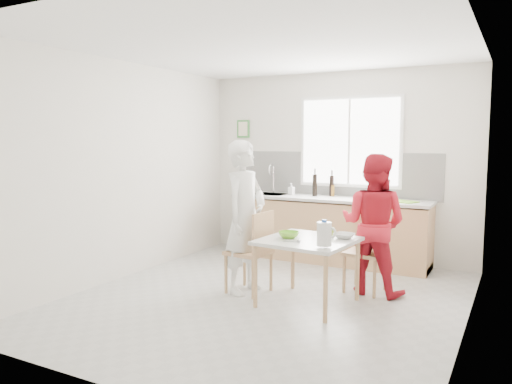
# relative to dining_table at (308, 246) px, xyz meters

# --- Properties ---
(ground) EXTENTS (4.50, 4.50, 0.00)m
(ground) POSITION_rel_dining_table_xyz_m (-0.45, -0.08, -0.62)
(ground) COLOR #B7B7B2
(ground) RESTS_ON ground
(room_shell) EXTENTS (4.50, 4.50, 4.50)m
(room_shell) POSITION_rel_dining_table_xyz_m (-0.45, -0.08, 1.02)
(room_shell) COLOR silver
(room_shell) RESTS_ON ground
(window) EXTENTS (1.50, 0.06, 1.30)m
(window) POSITION_rel_dining_table_xyz_m (-0.25, 2.15, 1.08)
(window) COLOR white
(window) RESTS_ON room_shell
(backsplash) EXTENTS (3.00, 0.02, 0.65)m
(backsplash) POSITION_rel_dining_table_xyz_m (-0.45, 2.16, 0.60)
(backsplash) COLOR white
(backsplash) RESTS_ON room_shell
(picture_frame) EXTENTS (0.22, 0.03, 0.28)m
(picture_frame) POSITION_rel_dining_table_xyz_m (-2.00, 2.16, 1.28)
(picture_frame) COLOR #3F893E
(picture_frame) RESTS_ON room_shell
(kitchen_counter) EXTENTS (2.84, 0.64, 1.37)m
(kitchen_counter) POSITION_rel_dining_table_xyz_m (-0.45, 1.87, -0.21)
(kitchen_counter) COLOR tan
(kitchen_counter) RESTS_ON ground
(dining_table) EXTENTS (0.98, 0.98, 0.70)m
(dining_table) POSITION_rel_dining_table_xyz_m (0.00, 0.00, 0.00)
(dining_table) COLOR silver
(dining_table) RESTS_ON ground
(chair_left) EXTENTS (0.47, 0.47, 0.94)m
(chair_left) POSITION_rel_dining_table_xyz_m (-0.68, 0.06, -0.11)
(chair_left) COLOR tan
(chair_left) RESTS_ON ground
(chair_far) EXTENTS (0.45, 0.45, 0.90)m
(chair_far) POSITION_rel_dining_table_xyz_m (0.42, 0.78, -0.13)
(chair_far) COLOR tan
(chair_far) RESTS_ON ground
(person_white) EXTENTS (0.47, 0.66, 1.73)m
(person_white) POSITION_rel_dining_table_xyz_m (-0.79, 0.07, 0.24)
(person_white) COLOR white
(person_white) RESTS_ON ground
(person_red) EXTENTS (0.82, 0.66, 1.58)m
(person_red) POSITION_rel_dining_table_xyz_m (0.50, 0.71, 0.17)
(person_red) COLOR red
(person_red) RESTS_ON ground
(bowl_green) EXTENTS (0.23, 0.23, 0.07)m
(bowl_green) POSITION_rel_dining_table_xyz_m (-0.20, -0.03, 0.11)
(bowl_green) COLOR #75C52D
(bowl_green) RESTS_ON dining_table
(bowl_white) EXTENTS (0.24, 0.24, 0.05)m
(bowl_white) POSITION_rel_dining_table_xyz_m (0.32, 0.22, 0.10)
(bowl_white) COLOR silver
(bowl_white) RESTS_ON dining_table
(milk_jug) EXTENTS (0.20, 0.14, 0.25)m
(milk_jug) POSITION_rel_dining_table_xyz_m (0.30, -0.31, 0.21)
(milk_jug) COLOR white
(milk_jug) RESTS_ON dining_table
(green_box) EXTENTS (0.11, 0.11, 0.09)m
(green_box) POSITION_rel_dining_table_xyz_m (0.12, 0.27, 0.12)
(green_box) COLOR #93D230
(green_box) RESTS_ON dining_table
(spoon) EXTENTS (0.16, 0.05, 0.01)m
(spoon) POSITION_rel_dining_table_xyz_m (-0.10, -0.21, 0.08)
(spoon) COLOR #A5A5AA
(spoon) RESTS_ON dining_table
(cutting_board) EXTENTS (0.42, 0.37, 0.01)m
(cutting_board) POSITION_rel_dining_table_xyz_m (0.59, 1.84, 0.30)
(cutting_board) COLOR #76BC2B
(cutting_board) RESTS_ON kitchen_counter
(wine_bottle_a) EXTENTS (0.07, 0.07, 0.32)m
(wine_bottle_a) POSITION_rel_dining_table_xyz_m (-0.68, 1.92, 0.46)
(wine_bottle_a) COLOR black
(wine_bottle_a) RESTS_ON kitchen_counter
(wine_bottle_b) EXTENTS (0.07, 0.07, 0.30)m
(wine_bottle_b) POSITION_rel_dining_table_xyz_m (-0.46, 2.03, 0.45)
(wine_bottle_b) COLOR black
(wine_bottle_b) RESTS_ON kitchen_counter
(jar_amber) EXTENTS (0.06, 0.06, 0.16)m
(jar_amber) POSITION_rel_dining_table_xyz_m (-0.45, 2.02, 0.38)
(jar_amber) COLOR brown
(jar_amber) RESTS_ON kitchen_counter
(soap_bottle) EXTENTS (0.08, 0.09, 0.17)m
(soap_bottle) POSITION_rel_dining_table_xyz_m (-1.05, 1.92, 0.38)
(soap_bottle) COLOR #999999
(soap_bottle) RESTS_ON kitchen_counter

